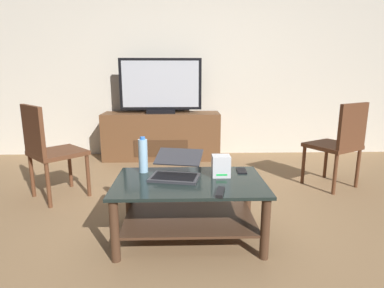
{
  "coord_description": "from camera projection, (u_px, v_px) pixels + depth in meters",
  "views": [
    {
      "loc": [
        -0.1,
        -2.15,
        1.18
      ],
      "look_at": [
        -0.02,
        0.46,
        0.59
      ],
      "focal_mm": 29.65,
      "sensor_mm": 36.0,
      "label": 1
    }
  ],
  "objects": [
    {
      "name": "back_wall",
      "position": [
        189.0,
        57.0,
        4.5
      ],
      "size": [
        6.4,
        0.12,
        2.8
      ],
      "primitive_type": "cube",
      "color": "beige",
      "rests_on": "ground"
    },
    {
      "name": "television",
      "position": [
        161.0,
        87.0,
        4.24
      ],
      "size": [
        1.1,
        0.2,
        0.73
      ],
      "color": "black",
      "rests_on": "media_cabinet"
    },
    {
      "name": "ground_plane",
      "position": [
        197.0,
        235.0,
        2.36
      ],
      "size": [
        7.68,
        7.68,
        0.0
      ],
      "primitive_type": "plane",
      "color": "olive"
    },
    {
      "name": "dining_chair",
      "position": [
        340.0,
        141.0,
        3.22
      ],
      "size": [
        0.6,
        0.6,
        0.89
      ],
      "color": "#59331E",
      "rests_on": "ground"
    },
    {
      "name": "router_box",
      "position": [
        221.0,
        166.0,
        2.3
      ],
      "size": [
        0.13,
        0.12,
        0.15
      ],
      "color": "silver",
      "rests_on": "coffee_table"
    },
    {
      "name": "media_cabinet",
      "position": [
        162.0,
        136.0,
        4.41
      ],
      "size": [
        1.59,
        0.45,
        0.64
      ],
      "color": "brown",
      "rests_on": "ground"
    },
    {
      "name": "laptop",
      "position": [
        176.0,
        169.0,
        2.3
      ],
      "size": [
        0.41,
        0.43,
        0.16
      ],
      "color": "#333338",
      "rests_on": "coffee_table"
    },
    {
      "name": "coffee_table",
      "position": [
        189.0,
        199.0,
        2.25
      ],
      "size": [
        1.05,
        0.65,
        0.44
      ],
      "color": "black",
      "rests_on": "ground"
    },
    {
      "name": "side_chair",
      "position": [
        48.0,
        147.0,
        2.93
      ],
      "size": [
        0.62,
        0.62,
        0.9
      ],
      "color": "#59331E",
      "rests_on": "ground"
    },
    {
      "name": "tv_remote",
      "position": [
        220.0,
        192.0,
        1.98
      ],
      "size": [
        0.08,
        0.17,
        0.02
      ],
      "primitive_type": "cube",
      "rotation": [
        0.0,
        0.0,
        -0.22
      ],
      "color": "black",
      "rests_on": "coffee_table"
    },
    {
      "name": "cell_phone",
      "position": [
        241.0,
        171.0,
        2.43
      ],
      "size": [
        0.08,
        0.14,
        0.01
      ],
      "primitive_type": "cube",
      "rotation": [
        0.0,
        0.0,
        -0.07
      ],
      "color": "black",
      "rests_on": "coffee_table"
    },
    {
      "name": "water_bottle_near",
      "position": [
        143.0,
        155.0,
        2.39
      ],
      "size": [
        0.07,
        0.07,
        0.27
      ],
      "color": "#99C6E5",
      "rests_on": "coffee_table"
    }
  ]
}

